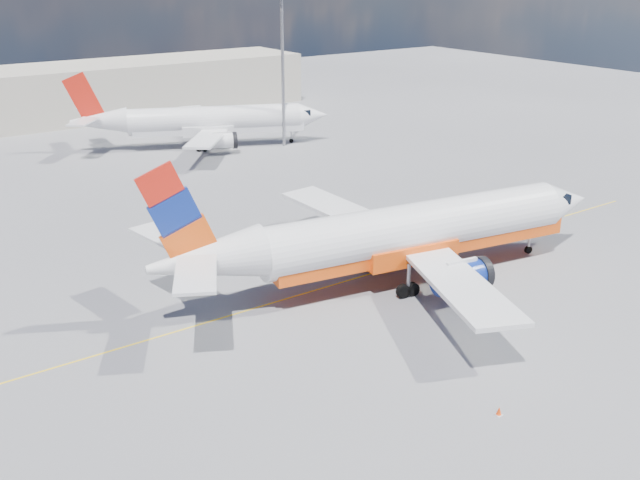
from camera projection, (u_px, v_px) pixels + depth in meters
ground at (359, 299)px, 50.71m from camera, size 240.00×240.00×0.00m
taxi_line at (335, 284)px, 53.00m from camera, size 70.00×0.15×0.01m
terminal_main at (86, 91)px, 109.29m from camera, size 70.00×14.00×8.00m
main_jet at (402, 234)px, 52.40m from camera, size 37.31×29.05×11.27m
second_jet at (207, 121)px, 91.73m from camera, size 32.68×24.62×10.06m
gse_tug at (433, 240)px, 59.16m from camera, size 2.86×2.23×1.83m
traffic_cone at (499, 411)px, 37.61m from camera, size 0.35×0.35×0.49m
floodlight_mast at (282, 56)px, 89.16m from camera, size 1.39×1.39×19.11m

